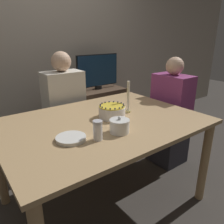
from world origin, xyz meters
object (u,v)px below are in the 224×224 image
Objects in this scene: candle at (128,100)px; cake at (112,112)px; person_man_blue_shirt at (65,118)px; tv_monitor at (98,71)px; sugar_bowl at (119,126)px; sugar_shaker at (98,130)px; person_woman_floral at (170,119)px.

cake is at bearing -175.98° from candle.
candle is at bearing 4.02° from cake.
tv_monitor is at bearing -150.72° from person_man_blue_shirt.
sugar_bowl is at bearing -118.28° from tv_monitor.
sugar_shaker is at bearing -150.46° from candle.
person_woman_floral is at bearing 6.04° from cake.
person_woman_floral is 1.89× the size of tv_monitor.
candle is 0.84m from person_man_blue_shirt.
person_woman_floral is (1.00, 0.35, -0.30)m from sugar_bowl.
sugar_bowl is (-0.13, -0.26, -0.00)m from cake.
tv_monitor is at bearing 61.44° from cake.
sugar_bowl is 1.04m from person_man_blue_shirt.
candle is at bearing 96.56° from person_woman_floral.
cake is 0.80m from person_man_blue_shirt.
person_woman_floral is at bearing 19.42° from sugar_bowl.
sugar_bowl is 1.10m from person_woman_floral.
person_man_blue_shirt is (-0.25, 0.73, -0.33)m from candle.
sugar_shaker is at bearing -178.69° from sugar_bowl.
cake is 0.41m from sugar_shaker.
sugar_shaker is (-0.31, -0.26, 0.02)m from cake.
sugar_shaker is at bearing -123.57° from tv_monitor.
candle reaches higher than sugar_bowl.
cake is at bearing 96.04° from person_woman_floral.
tv_monitor is at bearing 68.68° from candle.
sugar_shaker is at bearing -139.55° from cake.
candle is at bearing 108.70° from person_man_blue_shirt.
tv_monitor reaches higher than sugar_shaker.
person_woman_floral is at bearing -76.36° from tv_monitor.
person_man_blue_shirt is (-0.07, 0.75, -0.27)m from cake.
sugar_shaker is 0.21× the size of tv_monitor.
person_woman_floral reaches higher than cake.
person_man_blue_shirt reaches higher than cake.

